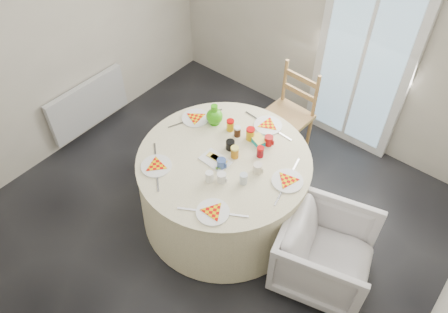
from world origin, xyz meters
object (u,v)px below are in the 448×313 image
Objects in this scene: radiator at (88,105)px; wooden_chair at (286,118)px; green_pitcher at (214,115)px; armchair at (327,251)px; table at (224,188)px.

radiator is 0.97× the size of wooden_chair.
radiator is 4.96× the size of green_pitcher.
table is at bearing 75.27° from armchair.
radiator is 1.94m from table.
table is 7.84× the size of green_pitcher.
wooden_chair is at bearing 31.12° from armchair.
armchair reaches higher than radiator.
wooden_chair is (1.91, 1.12, 0.09)m from radiator.
armchair is at bearing -39.91° from wooden_chair.
wooden_chair reaches higher than table.
radiator is at bearing -145.64° from wooden_chair.
table is (1.94, 0.03, -0.01)m from radiator.
table is at bearing -15.61° from green_pitcher.
wooden_chair is (-0.04, 1.09, 0.09)m from table.
green_pitcher reaches higher than armchair.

